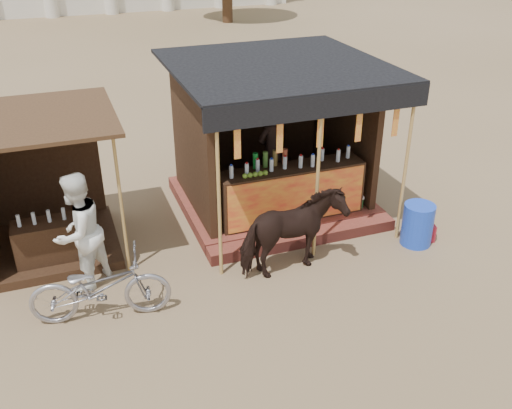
{
  "coord_description": "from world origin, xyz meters",
  "views": [
    {
      "loc": [
        -2.65,
        -5.62,
        5.18
      ],
      "look_at": [
        0.0,
        1.6,
        1.1
      ],
      "focal_mm": 40.0,
      "sensor_mm": 36.0,
      "label": 1
    }
  ],
  "objects": [
    {
      "name": "blue_barrel",
      "position": [
        2.8,
        1.28,
        0.37
      ],
      "size": [
        0.57,
        0.57,
        0.74
      ],
      "primitive_type": "cylinder",
      "rotation": [
        0.0,
        0.0,
        -0.09
      ],
      "color": "blue",
      "rests_on": "ground"
    },
    {
      "name": "ground",
      "position": [
        0.0,
        0.0,
        0.0
      ],
      "size": [
        120.0,
        120.0,
        0.0
      ],
      "primitive_type": "plane",
      "color": "#846B4C",
      "rests_on": "ground"
    },
    {
      "name": "main_stall",
      "position": [
        1.0,
        3.36,
        1.03
      ],
      "size": [
        3.6,
        3.61,
        2.78
      ],
      "color": "brown",
      "rests_on": "ground"
    },
    {
      "name": "red_crate",
      "position": [
        2.96,
        1.42,
        0.15
      ],
      "size": [
        0.51,
        0.51,
        0.31
      ],
      "primitive_type": "cube",
      "rotation": [
        0.0,
        0.0,
        -0.23
      ],
      "color": "maroon",
      "rests_on": "ground"
    },
    {
      "name": "cooler",
      "position": [
        2.09,
        2.6,
        0.23
      ],
      "size": [
        0.69,
        0.52,
        0.46
      ],
      "color": "#186F30",
      "rests_on": "ground"
    },
    {
      "name": "secondary_stall",
      "position": [
        -3.17,
        3.24,
        0.85
      ],
      "size": [
        2.4,
        2.4,
        2.38
      ],
      "color": "#342013",
      "rests_on": "ground"
    },
    {
      "name": "cow",
      "position": [
        0.46,
        1.22,
        0.69
      ],
      "size": [
        1.73,
        0.99,
        1.38
      ],
      "primitive_type": "imported",
      "rotation": [
        0.0,
        0.0,
        1.73
      ],
      "color": "black",
      "rests_on": "ground"
    },
    {
      "name": "bystander",
      "position": [
        -2.62,
        2.0,
        0.92
      ],
      "size": [
        1.13,
        1.13,
        1.84
      ],
      "primitive_type": "imported",
      "rotation": [
        0.0,
        0.0,
        3.92
      ],
      "color": "white",
      "rests_on": "ground"
    },
    {
      "name": "motorbike",
      "position": [
        -2.47,
        1.11,
        0.51
      ],
      "size": [
        2.0,
        0.96,
        1.01
      ],
      "primitive_type": "imported",
      "rotation": [
        0.0,
        0.0,
        1.41
      ],
      "color": "#93929A",
      "rests_on": "ground"
    }
  ]
}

